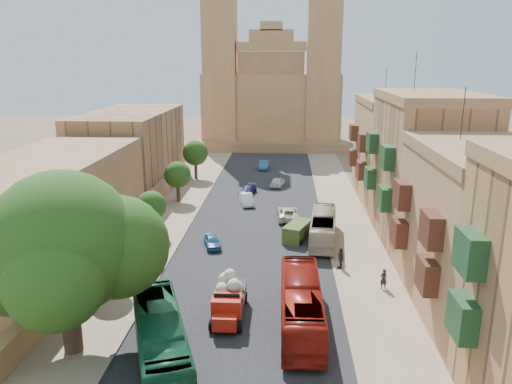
# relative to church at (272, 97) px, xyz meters

# --- Properties ---
(road_surface) EXTENTS (14.00, 140.00, 0.01)m
(road_surface) POSITION_rel_church_xyz_m (0.00, -48.61, -9.51)
(road_surface) COLOR black
(road_surface) RESTS_ON ground
(sidewalk_east) EXTENTS (5.00, 140.00, 0.01)m
(sidewalk_east) POSITION_rel_church_xyz_m (9.50, -48.61, -9.51)
(sidewalk_east) COLOR #957C62
(sidewalk_east) RESTS_ON ground
(sidewalk_west) EXTENTS (5.00, 140.00, 0.01)m
(sidewalk_west) POSITION_rel_church_xyz_m (-9.50, -48.61, -9.51)
(sidewalk_west) COLOR #957C62
(sidewalk_west) RESTS_ON ground
(kerb_east) EXTENTS (0.25, 140.00, 0.12)m
(kerb_east) POSITION_rel_church_xyz_m (7.00, -48.61, -9.46)
(kerb_east) COLOR #957C62
(kerb_east) RESTS_ON ground
(kerb_west) EXTENTS (0.25, 140.00, 0.12)m
(kerb_west) POSITION_rel_church_xyz_m (-7.00, -48.61, -9.46)
(kerb_west) COLOR #957C62
(kerb_west) RESTS_ON ground
(townhouse_b) EXTENTS (9.00, 14.00, 14.90)m
(townhouse_b) POSITION_rel_church_xyz_m (15.95, -67.61, -3.86)
(townhouse_b) COLOR #A07048
(townhouse_b) RESTS_ON ground
(townhouse_c) EXTENTS (9.00, 14.00, 17.40)m
(townhouse_c) POSITION_rel_church_xyz_m (15.95, -53.61, -2.61)
(townhouse_c) COLOR #AA784D
(townhouse_c) RESTS_ON ground
(townhouse_d) EXTENTS (9.00, 14.00, 15.90)m
(townhouse_d) POSITION_rel_church_xyz_m (15.95, -39.61, -3.36)
(townhouse_d) COLOR #A07048
(townhouse_d) RESTS_ON ground
(west_wall) EXTENTS (1.00, 40.00, 1.80)m
(west_wall) POSITION_rel_church_xyz_m (-12.50, -58.61, -8.62)
(west_wall) COLOR #A07048
(west_wall) RESTS_ON ground
(west_building_low) EXTENTS (10.00, 28.00, 8.40)m
(west_building_low) POSITION_rel_church_xyz_m (-18.00, -60.61, -5.32)
(west_building_low) COLOR #8E623D
(west_building_low) RESTS_ON ground
(west_building_mid) EXTENTS (10.00, 22.00, 10.00)m
(west_building_mid) POSITION_rel_church_xyz_m (-18.00, -34.61, -4.52)
(west_building_mid) COLOR #AA784D
(west_building_mid) RESTS_ON ground
(church) EXTENTS (28.00, 22.50, 36.30)m
(church) POSITION_rel_church_xyz_m (0.00, 0.00, 0.00)
(church) COLOR #A07048
(church) RESTS_ON ground
(ficus_tree) EXTENTS (10.90, 10.02, 10.90)m
(ficus_tree) POSITION_rel_church_xyz_m (-9.40, -74.61, -3.08)
(ficus_tree) COLOR #3A271D
(ficus_tree) RESTS_ON ground
(street_tree_a) EXTENTS (2.89, 2.89, 4.45)m
(street_tree_a) POSITION_rel_church_xyz_m (-10.00, -66.61, -6.55)
(street_tree_a) COLOR #3A271D
(street_tree_a) RESTS_ON ground
(street_tree_b) EXTENTS (2.90, 2.90, 4.46)m
(street_tree_b) POSITION_rel_church_xyz_m (-10.00, -54.61, -6.54)
(street_tree_b) COLOR #3A271D
(street_tree_b) RESTS_ON ground
(street_tree_c) EXTENTS (3.20, 3.20, 4.92)m
(street_tree_c) POSITION_rel_church_xyz_m (-10.00, -42.61, -6.22)
(street_tree_c) COLOR #3A271D
(street_tree_c) RESTS_ON ground
(street_tree_d) EXTENTS (3.61, 3.61, 5.55)m
(street_tree_d) POSITION_rel_church_xyz_m (-10.00, -30.61, -5.79)
(street_tree_d) COLOR #3A271D
(street_tree_d) RESTS_ON ground
(red_truck) EXTENTS (2.09, 5.26, 3.06)m
(red_truck) POSITION_rel_church_xyz_m (-0.76, -70.07, -8.17)
(red_truck) COLOR red
(red_truck) RESTS_ON ground
(olive_pickup) EXTENTS (3.00, 4.28, 1.62)m
(olive_pickup) POSITION_rel_church_xyz_m (4.11, -54.99, -8.72)
(olive_pickup) COLOR #435A22
(olive_pickup) RESTS_ON ground
(bus_green_north) EXTENTS (5.95, 11.02, 3.01)m
(bus_green_north) POSITION_rel_church_xyz_m (-4.00, -75.58, -8.01)
(bus_green_north) COLOR #155533
(bus_green_north) RESTS_ON ground
(bus_red_east) EXTENTS (2.62, 10.80, 3.00)m
(bus_red_east) POSITION_rel_church_xyz_m (4.00, -71.02, -8.01)
(bus_red_east) COLOR maroon
(bus_red_east) RESTS_ON ground
(bus_cream_east) EXTENTS (3.17, 9.75, 2.67)m
(bus_cream_east) POSITION_rel_church_xyz_m (6.50, -55.24, -8.18)
(bus_cream_east) COLOR beige
(bus_cream_east) RESTS_ON ground
(car_blue_a) EXTENTS (2.21, 3.56, 1.13)m
(car_blue_a) POSITION_rel_church_xyz_m (-3.72, -57.49, -8.95)
(car_blue_a) COLOR #2B6595
(car_blue_a) RESTS_ON ground
(car_white_a) EXTENTS (2.16, 4.10, 1.28)m
(car_white_a) POSITION_rel_church_xyz_m (-1.65, -43.48, -8.87)
(car_white_a) COLOR white
(car_white_a) RESTS_ON ground
(car_cream) EXTENTS (2.44, 4.93, 1.34)m
(car_cream) POSITION_rel_church_xyz_m (3.24, -48.81, -8.84)
(car_cream) COLOR beige
(car_cream) RESTS_ON ground
(car_dkblue) EXTENTS (2.37, 3.98, 1.08)m
(car_dkblue) POSITION_rel_church_xyz_m (-1.85, -38.73, -8.97)
(car_dkblue) COLOR #171A4D
(car_dkblue) RESTS_ON ground
(car_white_b) EXTENTS (2.21, 3.95, 1.27)m
(car_white_b) POSITION_rel_church_xyz_m (1.85, -34.56, -8.88)
(car_white_b) COLOR white
(car_white_b) RESTS_ON ground
(car_blue_b) EXTENTS (1.53, 4.02, 1.31)m
(car_blue_b) POSITION_rel_church_xyz_m (-0.50, -23.64, -8.86)
(car_blue_b) COLOR #2C609B
(car_blue_b) RESTS_ON ground
(pedestrian_a) EXTENTS (0.66, 0.53, 1.58)m
(pedestrian_a) POSITION_rel_church_xyz_m (10.32, -65.21, -8.73)
(pedestrian_a) COLOR black
(pedestrian_a) RESTS_ON ground
(pedestrian_c) EXTENTS (0.70, 1.13, 1.79)m
(pedestrian_c) POSITION_rel_church_xyz_m (7.50, -61.65, -8.62)
(pedestrian_c) COLOR #37383A
(pedestrian_c) RESTS_ON ground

